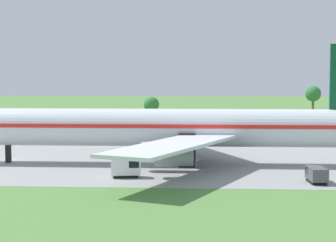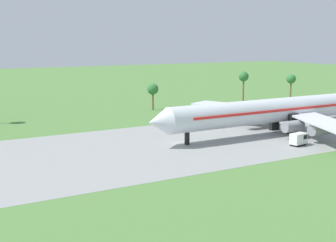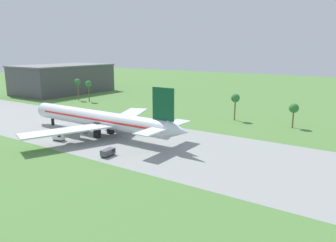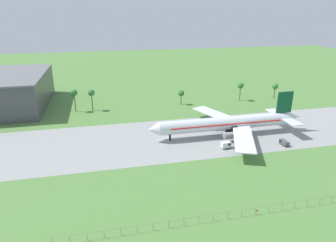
% 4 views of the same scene
% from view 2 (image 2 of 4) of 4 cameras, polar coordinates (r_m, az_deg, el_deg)
% --- Properties ---
extents(ground_plane, '(600.00, 600.00, 0.00)m').
position_cam_2_polar(ground_plane, '(101.52, 1.36, -2.72)').
color(ground_plane, '#517F3D').
extents(taxiway_strip, '(320.00, 44.00, 0.02)m').
position_cam_2_polar(taxiway_strip, '(101.52, 1.36, -2.72)').
color(taxiway_strip, gray).
rests_on(taxiway_strip, ground_plane).
extents(jet_airliner, '(70.60, 57.07, 18.12)m').
position_cam_2_polar(jet_airliner, '(115.27, 13.48, 1.30)').
color(jet_airliner, silver).
rests_on(jet_airliner, ground_plane).
extents(baggage_tug, '(4.13, 2.61, 2.65)m').
position_cam_2_polar(baggage_tug, '(102.78, 15.64, -2.12)').
color(baggage_tug, black).
rests_on(baggage_tug, ground_plane).
extents(palm_tree_row, '(122.84, 3.60, 12.33)m').
position_cam_2_polar(palm_tree_row, '(147.70, -2.80, 4.57)').
color(palm_tree_row, brown).
rests_on(palm_tree_row, ground_plane).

